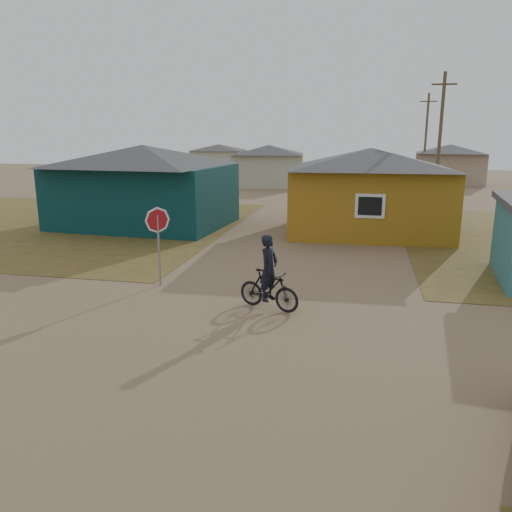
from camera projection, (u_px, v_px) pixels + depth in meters
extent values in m
plane|color=#866A4D|center=(253.00, 348.00, 10.81)|extent=(120.00, 120.00, 0.00)
cube|color=brown|center=(44.00, 223.00, 25.98)|extent=(20.00, 18.00, 0.00)
cube|color=#082D30|center=(145.00, 196.00, 24.99)|extent=(8.40, 6.54, 3.00)
pyramid|color=#39393B|center=(143.00, 155.00, 24.52)|extent=(8.93, 7.08, 1.00)
cube|color=#9A6C17|center=(369.00, 200.00, 23.26)|extent=(7.21, 6.24, 3.00)
pyramid|color=#39393B|center=(371.00, 158.00, 22.79)|extent=(7.72, 6.76, 0.90)
cube|color=silver|center=(370.00, 206.00, 20.34)|extent=(1.20, 0.06, 1.00)
cube|color=black|center=(370.00, 206.00, 20.31)|extent=(0.95, 0.04, 0.75)
cube|color=#ACB39A|center=(269.00, 170.00, 43.99)|extent=(6.49, 5.60, 2.80)
pyramid|color=#39393B|center=(269.00, 150.00, 43.57)|extent=(7.04, 6.15, 0.80)
cube|color=gray|center=(449.00, 168.00, 46.48)|extent=(6.41, 5.50, 2.80)
pyramid|color=#39393B|center=(451.00, 149.00, 46.05)|extent=(6.95, 6.05, 0.80)
cube|color=#ACB39A|center=(219.00, 163.00, 57.02)|extent=(5.75, 5.28, 2.70)
pyramid|color=#39393B|center=(219.00, 147.00, 56.61)|extent=(6.28, 5.81, 0.70)
cylinder|color=brown|center=(439.00, 143.00, 29.46)|extent=(0.20, 0.20, 8.00)
cube|color=brown|center=(444.00, 84.00, 28.68)|extent=(1.40, 0.10, 0.10)
cylinder|color=brown|center=(426.00, 140.00, 44.46)|extent=(0.20, 0.20, 8.00)
cube|color=brown|center=(429.00, 101.00, 43.68)|extent=(1.40, 0.10, 0.10)
cylinder|color=gray|center=(159.00, 251.00, 15.05)|extent=(0.06, 0.06, 2.17)
imported|color=black|center=(269.00, 290.00, 13.08)|extent=(1.83, 1.07, 1.06)
imported|color=black|center=(269.00, 268.00, 12.94)|extent=(0.61, 0.74, 1.74)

